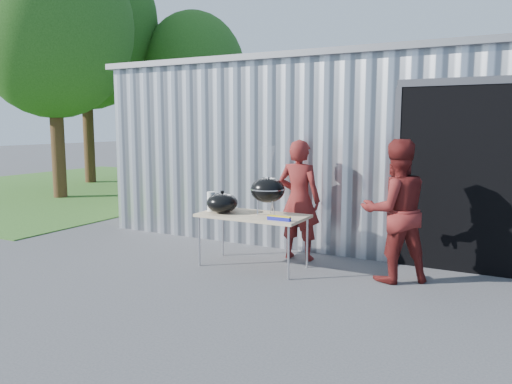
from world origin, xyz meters
The scene contains 14 objects.
ground centered at (0.00, 0.00, 0.00)m, with size 80.00×80.00×0.00m, color #414143.
building centered at (0.92, 4.59, 1.54)m, with size 8.20×6.20×3.10m.
grass_patch centered at (-9.00, 6.00, 0.01)m, with size 10.00×12.00×0.02m, color #2D591E.
tree_left centered at (-7.50, 4.00, 4.58)m, with size 4.24×4.24×7.03m.
tree_mid centered at (-9.50, 7.00, 5.29)m, with size 4.90×4.90×8.12m.
tree_far centered at (-6.50, 9.00, 3.78)m, with size 3.51×3.51×5.82m.
folding_table centered at (0.36, 0.58, 0.71)m, with size 1.50×0.75×0.75m.
kettle_grill centered at (0.55, 0.66, 1.16)m, with size 0.48×0.48×0.95m.
grill_lid centered at (-0.08, 0.48, 0.89)m, with size 0.44×0.44×0.32m.
paper_towels centered at (-0.30, 0.53, 0.89)m, with size 0.12×0.12×0.28m, color white.
white_tub centered at (-0.19, 0.77, 0.80)m, with size 0.20×0.15×0.10m, color white.
foil_box centered at (0.88, 0.33, 0.78)m, with size 0.32×0.06×0.06m.
person_cook centered at (0.76, 1.27, 0.89)m, with size 0.65×0.42×1.78m, color maroon.
person_bystander centered at (2.24, 0.89, 0.91)m, with size 0.88×0.69×1.81m, color maroon.
Camera 1 is at (3.61, -5.43, 1.99)m, focal length 35.00 mm.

